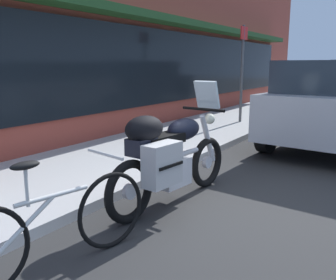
# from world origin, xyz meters

# --- Properties ---
(ground_plane) EXTENTS (80.00, 80.00, 0.00)m
(ground_plane) POSITION_xyz_m (0.00, 0.00, 0.00)
(ground_plane) COLOR #2D2D2D
(storefront_building) EXTENTS (20.07, 0.90, 6.20)m
(storefront_building) POSITION_xyz_m (6.03, 3.92, 3.04)
(storefront_building) COLOR brown
(storefront_building) RESTS_ON ground_plane
(sidewalk_curb) EXTENTS (30.00, 2.40, 0.12)m
(sidewalk_curb) POSITION_xyz_m (9.00, 2.57, 0.06)
(sidewalk_curb) COLOR #B1B1B1
(sidewalk_curb) RESTS_ON ground_plane
(touring_motorcycle) EXTENTS (2.14, 0.62, 1.41)m
(touring_motorcycle) POSITION_xyz_m (-0.30, 0.76, 0.61)
(touring_motorcycle) COLOR black
(touring_motorcycle) RESTS_ON ground_plane
(parked_bicycle) EXTENTS (1.76, 0.55, 0.94)m
(parked_bicycle) POSITION_xyz_m (-1.95, 0.79, 0.38)
(parked_bicycle) COLOR black
(parked_bicycle) RESTS_ON ground_plane
(parking_sign_pole) EXTENTS (0.44, 0.07, 2.47)m
(parking_sign_pole) POSITION_xyz_m (5.52, 2.16, 1.58)
(parking_sign_pole) COLOR #59595B
(parking_sign_pole) RESTS_ON sidewalk_curb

